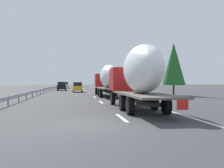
% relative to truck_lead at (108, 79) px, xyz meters
% --- Properties ---
extents(ground_plane, '(260.00, 260.00, 0.00)m').
position_rel_truck_lead_xyz_m(ground_plane, '(17.55, 3.60, -2.32)').
color(ground_plane, '#38383A').
extents(lane_stripe_0, '(3.20, 0.20, 0.01)m').
position_rel_truck_lead_xyz_m(lane_stripe_0, '(-20.45, 1.80, -2.32)').
color(lane_stripe_0, white).
rests_on(lane_stripe_0, ground_plane).
extents(lane_stripe_1, '(3.20, 0.20, 0.01)m').
position_rel_truck_lead_xyz_m(lane_stripe_1, '(-9.48, 1.80, -2.32)').
color(lane_stripe_1, white).
rests_on(lane_stripe_1, ground_plane).
extents(lane_stripe_2, '(3.20, 0.20, 0.01)m').
position_rel_truck_lead_xyz_m(lane_stripe_2, '(-1.36, 1.80, -2.32)').
color(lane_stripe_2, white).
rests_on(lane_stripe_2, ground_plane).
extents(lane_stripe_3, '(3.20, 0.20, 0.01)m').
position_rel_truck_lead_xyz_m(lane_stripe_3, '(10.16, 1.80, -2.32)').
color(lane_stripe_3, white).
rests_on(lane_stripe_3, ground_plane).
extents(lane_stripe_4, '(3.20, 0.20, 0.01)m').
position_rel_truck_lead_xyz_m(lane_stripe_4, '(11.59, 1.80, -2.32)').
color(lane_stripe_4, white).
rests_on(lane_stripe_4, ground_plane).
extents(lane_stripe_5, '(3.20, 0.20, 0.01)m').
position_rel_truck_lead_xyz_m(lane_stripe_5, '(28.71, 1.80, -2.32)').
color(lane_stripe_5, white).
rests_on(lane_stripe_5, ground_plane).
extents(lane_stripe_6, '(3.20, 0.20, 0.01)m').
position_rel_truck_lead_xyz_m(lane_stripe_6, '(39.96, 1.80, -2.32)').
color(lane_stripe_6, white).
rests_on(lane_stripe_6, ground_plane).
extents(lane_stripe_7, '(3.20, 0.20, 0.01)m').
position_rel_truck_lead_xyz_m(lane_stripe_7, '(45.58, 1.80, -2.32)').
color(lane_stripe_7, white).
rests_on(lane_stripe_7, ground_plane).
extents(edge_line_right, '(110.00, 0.20, 0.01)m').
position_rel_truck_lead_xyz_m(edge_line_right, '(22.55, -1.90, -2.32)').
color(edge_line_right, white).
rests_on(edge_line_right, ground_plane).
extents(truck_lead, '(12.90, 2.55, 4.05)m').
position_rel_truck_lead_xyz_m(truck_lead, '(0.00, 0.00, 0.00)').
color(truck_lead, '#B21919').
rests_on(truck_lead, ground_plane).
extents(truck_trailing, '(12.70, 2.55, 4.27)m').
position_rel_truck_lead_xyz_m(truck_trailing, '(-16.73, 0.00, 0.08)').
color(truck_trailing, '#B21919').
rests_on(truck_trailing, ground_plane).
extents(car_yellow_coupe, '(4.36, 1.80, 1.87)m').
position_rel_truck_lead_xyz_m(car_yellow_coupe, '(15.66, 3.74, -1.38)').
color(car_yellow_coupe, gold).
rests_on(car_yellow_coupe, ground_plane).
extents(car_black_suv, '(4.02, 1.90, 1.94)m').
position_rel_truck_lead_xyz_m(car_black_suv, '(24.73, 7.11, -1.36)').
color(car_black_suv, black).
rests_on(car_black_suv, ground_plane).
extents(car_white_van, '(4.60, 1.87, 1.88)m').
position_rel_truck_lead_xyz_m(car_white_van, '(46.65, 7.08, -1.38)').
color(car_white_van, white).
rests_on(car_white_van, ground_plane).
extents(car_blue_sedan, '(4.33, 1.74, 1.77)m').
position_rel_truck_lead_xyz_m(car_blue_sedan, '(59.62, 3.41, -1.42)').
color(car_blue_sedan, '#28479E').
rests_on(car_blue_sedan, ground_plane).
extents(road_sign, '(0.10, 0.90, 3.39)m').
position_rel_truck_lead_xyz_m(road_sign, '(22.80, -3.10, 0.01)').
color(road_sign, gray).
rests_on(road_sign, ground_plane).
extents(tree_0, '(3.29, 3.29, 7.45)m').
position_rel_truck_lead_xyz_m(tree_0, '(1.34, -9.59, 2.14)').
color(tree_0, '#472D19').
rests_on(tree_0, ground_plane).
extents(tree_1, '(2.82, 2.82, 6.20)m').
position_rel_truck_lead_xyz_m(tree_1, '(36.02, -7.17, 1.54)').
color(tree_1, '#472D19').
rests_on(tree_1, ground_plane).
extents(tree_2, '(2.63, 2.63, 5.28)m').
position_rel_truck_lead_xyz_m(tree_2, '(23.58, -8.06, 1.03)').
color(tree_2, '#472D19').
rests_on(tree_2, ground_plane).
extents(guardrail_median, '(94.00, 0.10, 0.76)m').
position_rel_truck_lead_xyz_m(guardrail_median, '(20.55, 9.60, -1.74)').
color(guardrail_median, '#9EA0A5').
rests_on(guardrail_median, ground_plane).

